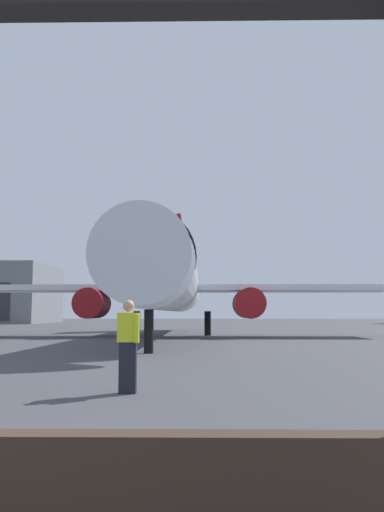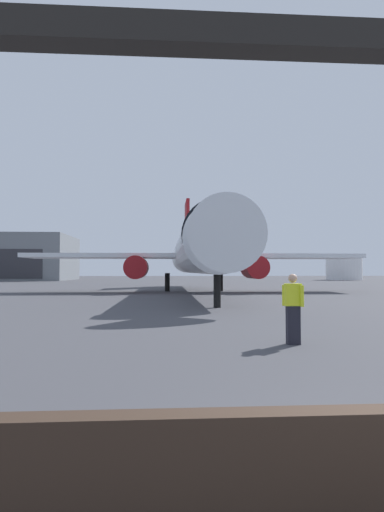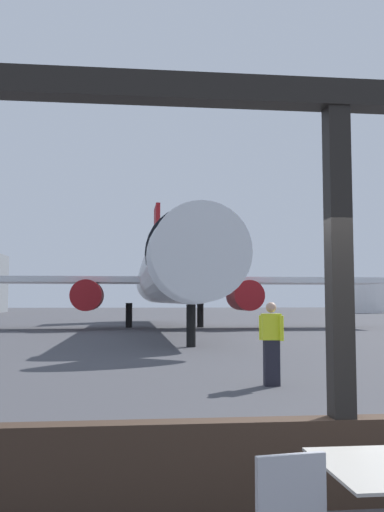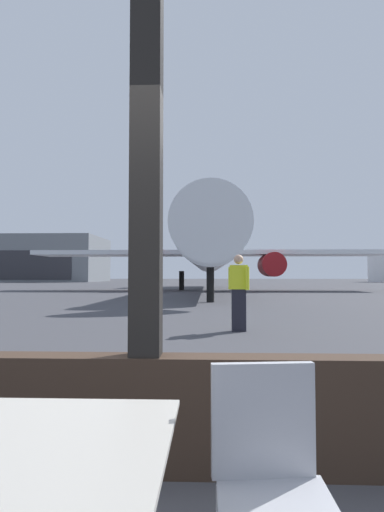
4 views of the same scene
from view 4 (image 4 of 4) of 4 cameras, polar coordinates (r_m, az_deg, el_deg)
ground_plane at (r=42.77m, az=1.67°, el=-4.33°), size 220.00×220.00×0.00m
window_frame at (r=2.78m, az=-6.24°, el=-2.38°), size 7.98×0.24×3.76m
cafe_chair_window_right at (r=1.72m, az=10.53°, el=-26.86°), size 0.43×0.43×0.93m
airplane at (r=33.40m, az=2.38°, el=1.03°), size 28.83×34.23×10.19m
ground_crew_worker at (r=9.65m, az=6.35°, el=-4.79°), size 0.45×0.41×1.74m
distant_hangar at (r=90.06m, az=-18.61°, el=-0.45°), size 20.47×17.38×8.98m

